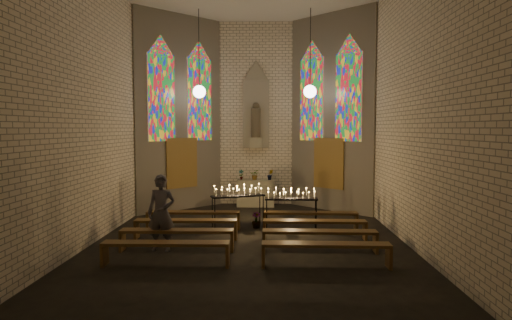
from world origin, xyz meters
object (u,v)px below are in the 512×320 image
Objects in this scene: votive_stand_right at (291,196)px; aisle_flower_pot at (256,220)px; votive_stand_left at (238,193)px; visitor at (161,213)px; altar at (256,193)px.

aisle_flower_pot is at bearing 176.94° from votive_stand_right.
visitor is at bearing -142.40° from votive_stand_left.
aisle_flower_pot is at bearing -88.04° from altar.
votive_stand_left is 0.89× the size of visitor.
visitor reaches higher than votive_stand_left.
altar is at bearing 91.96° from aisle_flower_pot.
visitor is at bearing -108.28° from altar.
votive_stand_right is at bearing -3.54° from aisle_flower_pot.
votive_stand_left is at bearing 170.66° from votive_stand_right.
votive_stand_left is (-0.56, 0.21, 0.78)m from aisle_flower_pot.
altar is 0.76× the size of visitor.
altar is at bearing 107.17° from votive_stand_right.
votive_stand_left reaches higher than votive_stand_right.
aisle_flower_pot is 1.26m from votive_stand_right.
altar is at bearing 61.99° from votive_stand_left.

